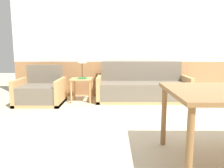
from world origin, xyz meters
TOP-DOWN VIEW (x-y plane):
  - ground_plane at (0.00, 0.00)m, footprint 16.00×16.00m
  - wall_back at (0.00, 2.63)m, footprint 7.20×0.06m
  - couch at (-0.48, 2.08)m, footprint 2.05×0.78m
  - armchair at (-2.70, 1.78)m, footprint 0.95×0.81m
  - side_table at (-1.85, 2.01)m, footprint 0.47×0.47m
  - table_lamp at (-1.85, 2.10)m, footprint 0.21×0.21m
  - book_stack at (-1.82, 1.93)m, footprint 0.20×0.17m

SIDE VIEW (x-z plane):
  - ground_plane at x=0.00m, z-range 0.00..0.00m
  - armchair at x=-2.70m, z-range -0.16..0.66m
  - couch at x=-0.48m, z-range -0.17..0.70m
  - side_table at x=-1.85m, z-range 0.16..0.68m
  - book_stack at x=-1.82m, z-range 0.52..0.55m
  - table_lamp at x=-1.85m, z-range 0.67..1.19m
  - wall_back at x=0.00m, z-range 0.00..2.70m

